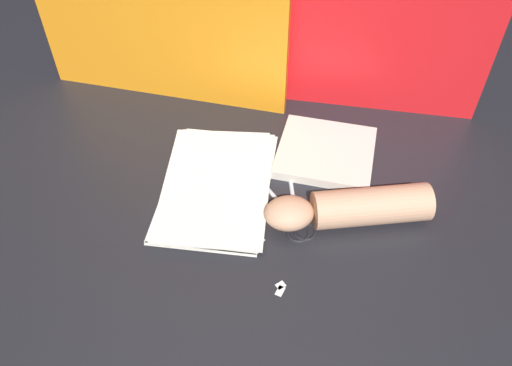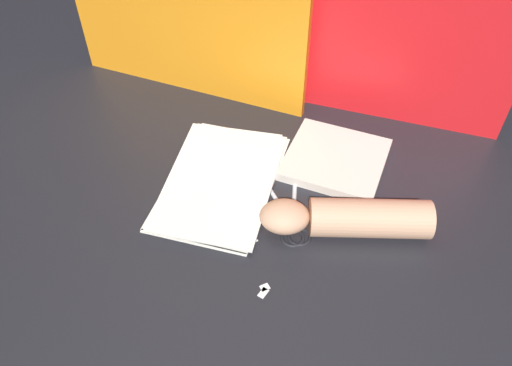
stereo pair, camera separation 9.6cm
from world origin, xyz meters
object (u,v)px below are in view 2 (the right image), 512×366
object	(u,v)px
book_closed	(335,159)
hand_forearm	(348,218)
paper_stack	(221,181)
scissors	(293,223)

from	to	relation	value
book_closed	hand_forearm	bearing A→B (deg)	-77.42
paper_stack	book_closed	world-z (taller)	book_closed
paper_stack	hand_forearm	distance (m)	0.28
scissors	hand_forearm	xyz separation A→B (m)	(0.10, 0.01, 0.03)
scissors	hand_forearm	distance (m)	0.11
book_closed	hand_forearm	world-z (taller)	hand_forearm
book_closed	hand_forearm	xyz separation A→B (m)	(0.04, -0.19, 0.03)
paper_stack	book_closed	xyz separation A→B (m)	(0.23, 0.12, 0.00)
book_closed	scissors	bearing A→B (deg)	-107.32
paper_stack	hand_forearm	bearing A→B (deg)	-14.82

